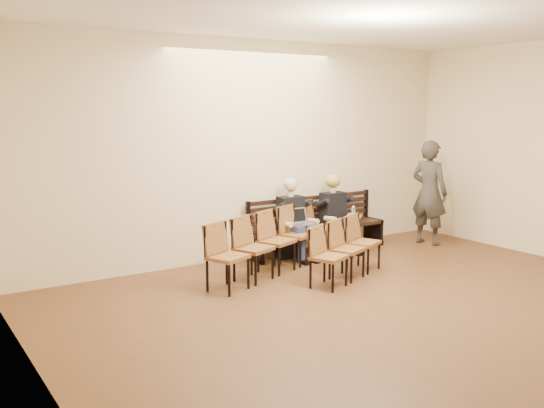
{
  "coord_description": "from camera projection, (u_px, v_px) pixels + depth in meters",
  "views": [
    {
      "loc": [
        -5.08,
        -3.37,
        2.46
      ],
      "look_at": [
        -0.24,
        4.05,
        1.02
      ],
      "focal_mm": 40.0,
      "sensor_mm": 36.0,
      "label": 1
    }
  ],
  "objects": [
    {
      "name": "chair_row_front",
      "position": [
        276.0,
        241.0,
        9.05
      ],
      "size": [
        2.79,
        1.53,
        0.91
      ],
      "primitive_type": "cube",
      "rotation": [
        0.0,
        0.0,
        0.39
      ],
      "color": "brown",
      "rests_on": "ground"
    },
    {
      "name": "bag",
      "position": [
        288.0,
        249.0,
        9.94
      ],
      "size": [
        0.4,
        0.29,
        0.28
      ],
      "primitive_type": "cube",
      "rotation": [
        0.0,
        0.0,
        -0.07
      ],
      "color": "black",
      "rests_on": "ground"
    },
    {
      "name": "water_bottle",
      "position": [
        353.0,
        220.0,
        10.19
      ],
      "size": [
        0.07,
        0.07,
        0.23
      ],
      "primitive_type": "cylinder",
      "rotation": [
        0.0,
        0.0,
        0.06
      ],
      "color": "silver",
      "rests_on": "bench"
    },
    {
      "name": "ground",
      "position": [
        518.0,
        360.0,
        5.92
      ],
      "size": [
        10.0,
        10.0,
        0.0
      ],
      "primitive_type": "plane",
      "color": "brown",
      "rests_on": "ground"
    },
    {
      "name": "seated_man",
      "position": [
        294.0,
        220.0,
        9.83
      ],
      "size": [
        0.52,
        0.72,
        1.26
      ],
      "primitive_type": null,
      "color": "black",
      "rests_on": "ground"
    },
    {
      "name": "room_walls",
      "position": [
        467.0,
        98.0,
        6.16
      ],
      "size": [
        8.02,
        10.01,
        3.51
      ],
      "color": "beige",
      "rests_on": "ground"
    },
    {
      "name": "chair_row_back",
      "position": [
        347.0,
        250.0,
        8.68
      ],
      "size": [
        1.57,
        1.0,
        0.84
      ],
      "primitive_type": "cube",
      "rotation": [
        0.0,
        0.0,
        0.39
      ],
      "color": "brown",
      "rests_on": "ground"
    },
    {
      "name": "seated_woman",
      "position": [
        336.0,
        216.0,
        10.31
      ],
      "size": [
        0.52,
        0.72,
        1.21
      ],
      "primitive_type": null,
      "color": "black",
      "rests_on": "ground"
    },
    {
      "name": "laptop",
      "position": [
        302.0,
        225.0,
        9.68
      ],
      "size": [
        0.37,
        0.29,
        0.26
      ],
      "primitive_type": "cube",
      "rotation": [
        0.0,
        0.0,
        0.03
      ],
      "color": "#BABABF",
      "rests_on": "bench"
    },
    {
      "name": "bench",
      "position": [
        318.0,
        239.0,
        10.31
      ],
      "size": [
        2.6,
        0.9,
        0.45
      ],
      "primitive_type": "cube",
      "color": "black",
      "rests_on": "ground"
    },
    {
      "name": "passerby",
      "position": [
        430.0,
        185.0,
        10.77
      ],
      "size": [
        0.67,
        0.88,
        2.15
      ],
      "primitive_type": "imported",
      "rotation": [
        0.0,
        0.0,
        1.79
      ],
      "color": "#37332D",
      "rests_on": "ground"
    }
  ]
}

